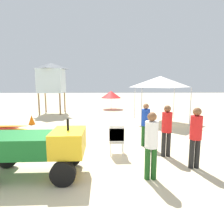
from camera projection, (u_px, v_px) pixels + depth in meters
ground at (64, 169)px, 5.41m from camera, size 80.00×80.00×0.00m
utility_cart at (37, 147)px, 4.93m from camera, size 2.58×1.34×1.50m
stacked_plastic_chairs at (117, 137)px, 6.43m from camera, size 0.48×0.48×1.02m
lifeguard_near_left at (196, 134)px, 5.36m from camera, size 0.32×0.32×1.73m
lifeguard_near_center at (146, 122)px, 7.29m from camera, size 0.32×0.32×1.63m
lifeguard_near_right at (151, 141)px, 4.72m from camera, size 0.32×0.32×1.70m
lifeguard_far_right at (167, 127)px, 6.22m from camera, size 0.32×0.32×1.69m
popup_canopy at (160, 82)px, 11.66m from camera, size 2.73×2.73×2.78m
lifeguard_tower at (51, 78)px, 14.82m from camera, size 1.98×1.98×3.87m
beach_umbrella_left at (111, 94)px, 17.59m from camera, size 1.85×1.85×1.65m
traffic_cone_near at (32, 120)px, 11.13m from camera, size 0.38×0.38×0.54m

